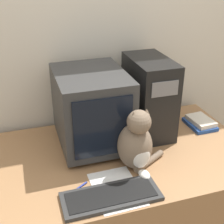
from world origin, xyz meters
name	(u,v)px	position (x,y,z in m)	size (l,w,h in m)	color
wall_back	(96,44)	(0.00, 0.92, 1.25)	(7.00, 0.05, 2.50)	beige
desk	(120,205)	(0.00, 0.43, 0.38)	(1.45, 0.86, 0.76)	#9E7047
crt_monitor	(91,109)	(-0.12, 0.58, 0.98)	(0.37, 0.48, 0.43)	#333333
computer_tower	(149,96)	(0.23, 0.62, 0.99)	(0.22, 0.39, 0.46)	black
keyboard	(111,196)	(-0.16, 0.11, 0.77)	(0.45, 0.17, 0.02)	#2D2D2D
cat	(136,144)	(0.03, 0.29, 0.90)	(0.28, 0.25, 0.34)	#7A6651
book_stack	(200,122)	(0.58, 0.57, 0.78)	(0.15, 0.20, 0.05)	#234793
pen	(76,190)	(-0.30, 0.21, 0.77)	(0.12, 0.08, 0.01)	navy
paper_sheet	(116,189)	(-0.12, 0.16, 0.76)	(0.21, 0.30, 0.00)	white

